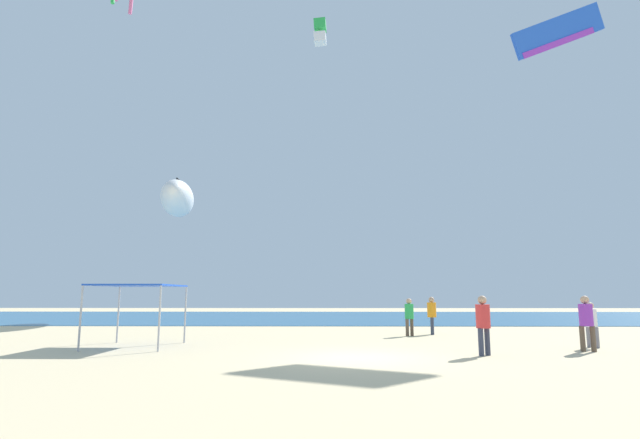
{
  "coord_description": "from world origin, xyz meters",
  "views": [
    {
      "loc": [
        -0.89,
        -15.53,
        1.94
      ],
      "look_at": [
        -1.42,
        15.91,
        6.75
      ],
      "focal_mm": 27.45,
      "sensor_mm": 36.0,
      "label": 1
    }
  ],
  "objects": [
    {
      "name": "kite_box_green",
      "position": [
        -1.53,
        22.96,
        23.91
      ],
      "size": [
        1.11,
        1.06,
        2.14
      ],
      "rotation": [
        0.0,
        0.0,
        1.5
      ],
      "color": "green"
    },
    {
      "name": "person_leftmost",
      "position": [
        7.99,
        1.76,
        1.11
      ],
      "size": [
        0.5,
        0.45,
        1.89
      ],
      "rotation": [
        0.0,
        0.0,
        6.07
      ],
      "color": "brown",
      "rests_on": "ground"
    },
    {
      "name": "person_near_tent",
      "position": [
        2.93,
        7.99,
        1.02
      ],
      "size": [
        0.41,
        0.41,
        1.74
      ],
      "rotation": [
        0.0,
        0.0,
        3.79
      ],
      "color": "brown",
      "rests_on": "ground"
    },
    {
      "name": "person_rightmost",
      "position": [
        4.09,
        0.58,
        1.11
      ],
      "size": [
        0.45,
        0.45,
        1.89
      ],
      "rotation": [
        0.0,
        0.0,
        0.66
      ],
      "color": "#33384C",
      "rests_on": "ground"
    },
    {
      "name": "canopy_tent",
      "position": [
        -8.08,
        3.06,
        2.18
      ],
      "size": [
        2.82,
        3.14,
        2.3
      ],
      "color": "#B2B2B7",
      "rests_on": "ground"
    },
    {
      "name": "person_central",
      "position": [
        4.17,
        8.86,
        1.06
      ],
      "size": [
        0.43,
        0.48,
        1.81
      ],
      "rotation": [
        0.0,
        0.0,
        1.38
      ],
      "color": "#33384C",
      "rests_on": "ground"
    },
    {
      "name": "kite_inflatable_white",
      "position": [
        -12.27,
        20.5,
        9.07
      ],
      "size": [
        4.88,
        8.7,
        3.37
      ],
      "rotation": [
        0.0,
        0.0,
        1.81
      ],
      "color": "white"
    },
    {
      "name": "person_far_shore",
      "position": [
        8.82,
        3.02,
        0.96
      ],
      "size": [
        0.39,
        0.39,
        1.64
      ],
      "rotation": [
        0.0,
        0.0,
        5.39
      ],
      "color": "slate",
      "rests_on": "ground"
    },
    {
      "name": "ground",
      "position": [
        0.0,
        0.0,
        -0.05
      ],
      "size": [
        110.0,
        110.0,
        0.1
      ],
      "primitive_type": "cube",
      "color": "beige"
    },
    {
      "name": "kite_parafoil_blue",
      "position": [
        12.63,
        11.44,
        17.19
      ],
      "size": [
        5.47,
        0.94,
        3.33
      ],
      "rotation": [
        0.0,
        0.0,
        3.09
      ],
      "color": "blue"
    },
    {
      "name": "ocean_strip",
      "position": [
        0.0,
        27.2,
        0.01
      ],
      "size": [
        110.0,
        24.58,
        0.03
      ],
      "primitive_type": "cube",
      "color": "#28608C",
      "rests_on": "ground"
    }
  ]
}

